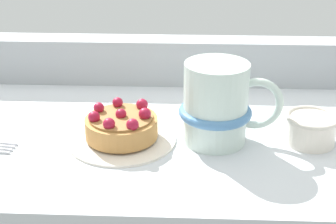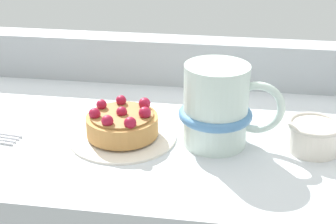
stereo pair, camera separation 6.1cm
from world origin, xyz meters
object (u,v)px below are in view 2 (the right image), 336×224
object	(u,v)px
dessert_plate	(123,136)
coffee_mug	(218,107)
sugar_bowl	(314,135)
raspberry_tart	(122,123)

from	to	relation	value
dessert_plate	coffee_mug	bearing A→B (deg)	2.63
sugar_bowl	coffee_mug	bearing A→B (deg)	180.00
dessert_plate	raspberry_tart	distance (cm)	1.90
dessert_plate	raspberry_tart	xyz separation A→B (cm)	(0.01, -0.01, 1.90)
dessert_plate	coffee_mug	distance (cm)	13.04
sugar_bowl	dessert_plate	bearing A→B (deg)	-178.67
sugar_bowl	raspberry_tart	bearing A→B (deg)	-178.65
raspberry_tart	sugar_bowl	size ratio (longest dim) A/B	1.37
raspberry_tart	coffee_mug	xyz separation A→B (cm)	(12.11, 0.56, 2.88)
dessert_plate	sugar_bowl	bearing A→B (deg)	1.33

